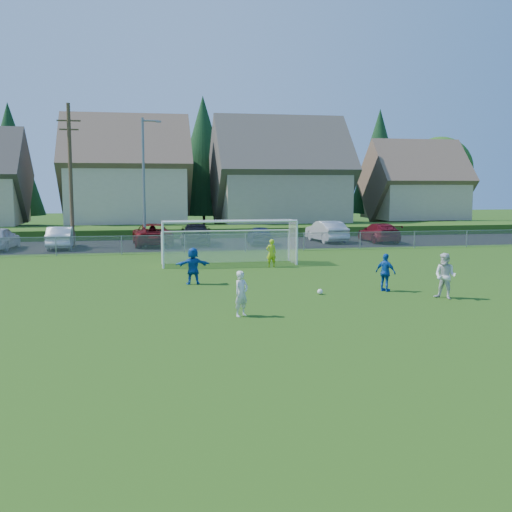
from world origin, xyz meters
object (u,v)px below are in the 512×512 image
at_px(car_e, 260,235).
at_px(soccer_goal, 228,235).
at_px(car_b, 61,238).
at_px(goalkeeper, 271,253).
at_px(player_white_b, 445,276).
at_px(player_blue_b, 193,266).
at_px(car_c, 152,234).
at_px(soccer_ball, 320,292).
at_px(car_g, 379,233).
at_px(car_f, 326,231).
at_px(car_d, 196,234).
at_px(player_white_a, 241,294).
at_px(player_blue_a, 386,272).

bearing_deg(car_e, soccer_goal, 74.89).
height_order(car_b, soccer_goal, soccer_goal).
bearing_deg(car_b, goalkeeper, 134.05).
xyz_separation_m(player_white_b, player_blue_b, (-9.31, 5.31, -0.07)).
bearing_deg(car_c, soccer_ball, 103.49).
bearing_deg(car_b, car_g, 178.84).
bearing_deg(car_c, car_f, 177.72).
relative_size(car_f, soccer_goal, 0.67).
bearing_deg(player_white_b, soccer_ball, -150.15).
bearing_deg(car_e, car_g, -173.44).
bearing_deg(car_d, player_blue_b, 90.20).
bearing_deg(car_d, car_g, -178.83).
bearing_deg(player_blue_b, player_white_a, 97.25).
height_order(car_f, car_g, car_f).
height_order(car_c, car_e, car_c).
xyz_separation_m(player_white_a, player_blue_b, (-1.02, 6.86, 0.05)).
relative_size(player_white_b, car_c, 0.31).
xyz_separation_m(car_b, car_c, (6.26, 1.00, 0.04)).
bearing_deg(player_white_a, car_d, 52.86).
height_order(player_blue_b, car_g, player_blue_b).
bearing_deg(soccer_goal, goalkeeper, -38.56).
xyz_separation_m(player_white_a, car_d, (0.77, 24.97, 0.01)).
relative_size(soccer_ball, car_b, 0.05).
bearing_deg(car_f, car_d, -6.52).
bearing_deg(car_g, car_e, 2.75).
distance_m(car_c, car_d, 3.25).
xyz_separation_m(player_blue_b, car_e, (6.40, 16.76, -0.13)).
relative_size(player_blue_a, goalkeeper, 1.04).
xyz_separation_m(player_blue_b, car_d, (1.80, 18.11, -0.05)).
distance_m(player_blue_b, car_d, 18.20).
bearing_deg(player_blue_b, car_c, -86.63).
xyz_separation_m(car_e, soccer_goal, (-3.86, -10.36, 0.93)).
height_order(player_white_a, car_b, player_white_a).
relative_size(goalkeeper, car_d, 0.28).
relative_size(player_white_a, car_d, 0.29).
distance_m(car_b, car_e, 14.09).
bearing_deg(car_b, car_f, -178.29).
xyz_separation_m(player_blue_a, car_b, (-15.40, 20.09, -0.03)).
bearing_deg(car_f, car_b, -2.04).
height_order(soccer_ball, player_blue_a, player_blue_a).
distance_m(player_blue_a, player_blue_b, 8.39).
bearing_deg(car_b, car_e, 178.33).
relative_size(player_white_a, player_blue_b, 0.94).
bearing_deg(player_white_a, player_blue_b, 63.12).
height_order(car_c, car_f, car_f).
xyz_separation_m(player_white_a, goalkeeper, (3.59, 11.61, -0.02)).
bearing_deg(soccer_ball, car_g, 61.72).
distance_m(player_white_a, car_e, 24.22).
distance_m(player_white_b, car_c, 25.46).
relative_size(car_b, soccer_goal, 0.62).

